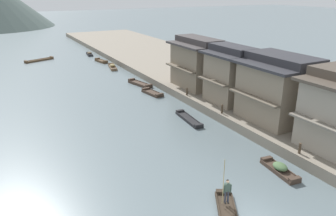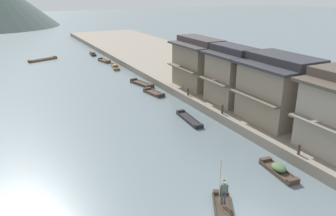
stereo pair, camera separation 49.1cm
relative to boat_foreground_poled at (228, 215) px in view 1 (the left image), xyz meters
The scene contains 17 objects.
riverbank_right 33.90m from the boat_foreground_poled, 59.39° to the left, with size 18.00×110.00×0.91m, color gray.
boat_foreground_poled is the anchor object (origin of this frame).
boatman_person 1.51m from the boat_foreground_poled, 61.48° to the left, with size 0.56×0.33×3.04m.
boat_moored_nearest 15.23m from the boat_foreground_poled, 67.33° to the left, with size 1.33×4.69×0.42m.
boat_moored_second 29.31m from the boat_foreground_poled, 76.74° to the left, with size 2.03×4.54×0.53m.
boat_moored_third 53.95m from the boat_foreground_poled, 83.07° to the left, with size 1.36×3.58×0.68m.
boat_moored_far 40.92m from the boat_foreground_poled, 80.43° to the left, with size 1.89×4.75×0.72m.
boat_midriver_drifting 6.85m from the boat_foreground_poled, 19.41° to the left, with size 1.40×3.57×0.72m.
boat_midriver_upstream 24.74m from the boat_foreground_poled, 74.93° to the left, with size 1.68×3.60×0.46m.
boat_upstream_distant 52.38m from the boat_foreground_poled, 93.60° to the left, with size 5.42×2.90×0.46m.
boat_crossing_west 46.43m from the boat_foreground_poled, 81.86° to the left, with size 1.56×3.58×0.53m.
house_waterfront_second 15.63m from the boat_foreground_poled, 34.90° to the left, with size 6.95×6.85×6.14m.
house_waterfront_tall 19.28m from the boat_foreground_poled, 52.17° to the left, with size 5.26×5.50×6.14m.
house_waterfront_narrow 25.01m from the boat_foreground_poled, 61.61° to the left, with size 5.58×7.14×6.14m.
mooring_post_dock_near 9.06m from the boat_foreground_poled, 16.45° to the left, with size 0.20×0.20×0.84m, color #473828.
mooring_post_dock_mid 15.05m from the boat_foreground_poled, 54.96° to the left, with size 0.20×0.20×0.91m, color #473828.
mooring_post_dock_far 20.95m from the boat_foreground_poled, 65.70° to the left, with size 0.20×0.20×0.86m, color #473828.
Camera 1 is at (-11.46, -11.91, 12.69)m, focal length 35.61 mm.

